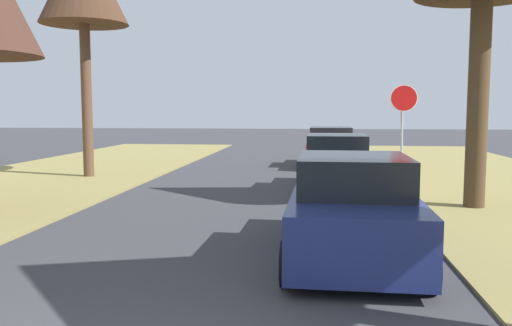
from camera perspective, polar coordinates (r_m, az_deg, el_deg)
The scene contains 4 objects.
stop_sign_far at distance 16.72m, azimuth 15.49°, elevation 5.27°, with size 0.81×0.42×2.96m.
parked_sedan_navy at distance 8.39m, azimuth 10.25°, elevation -4.92°, with size 2.03×4.44×1.57m.
parked_sedan_white at distance 15.12m, azimuth 8.61°, elevation -0.17°, with size 2.03×4.44×1.57m.
parked_sedan_red at distance 21.51m, azimuth 7.99°, elevation 1.58°, with size 2.03×4.44×1.57m.
Camera 1 is at (1.60, -3.27, 2.26)m, focal length 37.39 mm.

